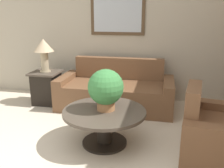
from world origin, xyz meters
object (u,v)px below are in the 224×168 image
(potted_plant_on_table, at_px, (106,88))
(couch_main, at_px, (116,92))
(table_lamp, at_px, (44,49))
(side_table, at_px, (47,87))
(armchair, at_px, (219,135))
(coffee_table, at_px, (104,120))

(potted_plant_on_table, bearing_deg, couch_main, 95.34)
(table_lamp, bearing_deg, couch_main, 2.68)
(table_lamp, height_order, potted_plant_on_table, table_lamp)
(side_table, xyz_separation_m, potted_plant_on_table, (1.45, -1.25, 0.45))
(armchair, relative_size, coffee_table, 1.01)
(couch_main, height_order, side_table, couch_main)
(coffee_table, distance_m, side_table, 1.92)
(side_table, bearing_deg, coffee_table, -41.62)
(couch_main, relative_size, armchair, 1.87)
(couch_main, xyz_separation_m, armchair, (1.52, -1.35, 0.00))
(armchair, xyz_separation_m, table_lamp, (-2.84, 1.28, 0.76))
(couch_main, bearing_deg, armchair, -41.54)
(armchair, bearing_deg, coffee_table, 97.88)
(table_lamp, distance_m, potted_plant_on_table, 1.93)
(couch_main, xyz_separation_m, potted_plant_on_table, (0.12, -1.31, 0.48))
(coffee_table, xyz_separation_m, side_table, (-1.43, 1.27, -0.03))
(armchair, height_order, coffee_table, armchair)
(armchair, bearing_deg, potted_plant_on_table, 96.79)
(potted_plant_on_table, bearing_deg, armchair, -1.60)
(armchair, height_order, side_table, armchair)
(couch_main, distance_m, side_table, 1.33)
(armchair, height_order, potted_plant_on_table, potted_plant_on_table)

